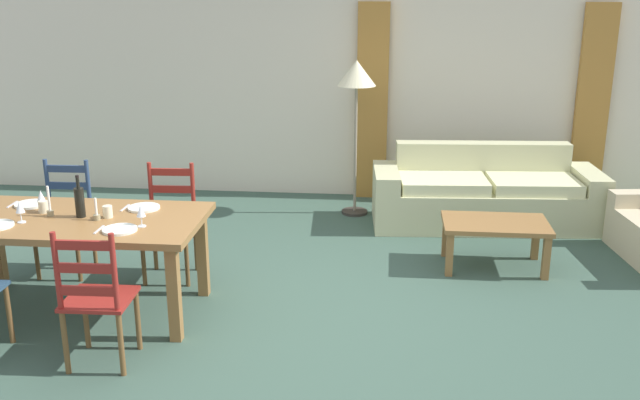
{
  "coord_description": "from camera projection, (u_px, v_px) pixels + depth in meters",
  "views": [
    {
      "loc": [
        0.71,
        -4.8,
        2.4
      ],
      "look_at": [
        0.18,
        0.53,
        0.75
      ],
      "focal_mm": 39.81,
      "sensor_mm": 36.0,
      "label": 1
    }
  ],
  "objects": [
    {
      "name": "ground_plane",
      "position": [
        289.0,
        316.0,
        5.34
      ],
      "size": [
        9.6,
        9.6,
        0.02
      ],
      "primitive_type": "cube",
      "color": "#3B5548"
    },
    {
      "name": "wall_far",
      "position": [
        328.0,
        78.0,
        8.08
      ],
      "size": [
        9.6,
        0.16,
        2.7
      ],
      "primitive_type": "cube",
      "color": "beige",
      "rests_on": "ground_plane"
    },
    {
      "name": "curtain_panel_left",
      "position": [
        372.0,
        103.0,
        7.97
      ],
      "size": [
        0.35,
        0.08,
        2.2
      ],
      "primitive_type": "cube",
      "color": "#B07834",
      "rests_on": "ground_plane"
    },
    {
      "name": "curtain_panel_right",
      "position": [
        592.0,
        106.0,
        7.74
      ],
      "size": [
        0.35,
        0.08,
        2.2
      ],
      "primitive_type": "cube",
      "color": "#B07834",
      "rests_on": "ground_plane"
    },
    {
      "name": "dining_table",
      "position": [
        74.0,
        229.0,
        5.22
      ],
      "size": [
        1.9,
        0.96,
        0.75
      ],
      "color": "olive",
      "rests_on": "ground_plane"
    },
    {
      "name": "dining_chair_near_right",
      "position": [
        96.0,
        298.0,
        4.5
      ],
      "size": [
        0.43,
        0.41,
        0.96
      ],
      "color": "maroon",
      "rests_on": "ground_plane"
    },
    {
      "name": "dining_chair_far_left",
      "position": [
        65.0,
        218.0,
        6.03
      ],
      "size": [
        0.43,
        0.41,
        0.96
      ],
      "color": "navy",
      "rests_on": "ground_plane"
    },
    {
      "name": "dining_chair_far_right",
      "position": [
        170.0,
        222.0,
        5.93
      ],
      "size": [
        0.44,
        0.42,
        0.96
      ],
      "color": "maroon",
      "rests_on": "ground_plane"
    },
    {
      "name": "dinner_plate_near_right",
      "position": [
        120.0,
        230.0,
        4.91
      ],
      "size": [
        0.24,
        0.24,
        0.02
      ],
      "primitive_type": "cylinder",
      "color": "white",
      "rests_on": "dining_table"
    },
    {
      "name": "fork_near_right",
      "position": [
        99.0,
        230.0,
        4.92
      ],
      "size": [
        0.02,
        0.17,
        0.01
      ],
      "primitive_type": "cube",
      "rotation": [
        0.0,
        0.0,
        0.0
      ],
      "color": "silver",
      "rests_on": "dining_table"
    },
    {
      "name": "dinner_plate_far_left",
      "position": [
        31.0,
        204.0,
        5.47
      ],
      "size": [
        0.24,
        0.24,
        0.02
      ],
      "primitive_type": "cylinder",
      "color": "white",
      "rests_on": "dining_table"
    },
    {
      "name": "fork_far_left",
      "position": [
        12.0,
        204.0,
        5.48
      ],
      "size": [
        0.02,
        0.17,
        0.01
      ],
      "primitive_type": "cube",
      "rotation": [
        0.0,
        0.0,
        0.04
      ],
      "color": "silver",
      "rests_on": "dining_table"
    },
    {
      "name": "dinner_plate_far_right",
      "position": [
        144.0,
        208.0,
        5.38
      ],
      "size": [
        0.24,
        0.24,
        0.02
      ],
      "primitive_type": "cylinder",
      "color": "white",
      "rests_on": "dining_table"
    },
    {
      "name": "fork_far_right",
      "position": [
        125.0,
        208.0,
        5.4
      ],
      "size": [
        0.02,
        0.17,
        0.01
      ],
      "primitive_type": "cube",
      "rotation": [
        0.0,
        0.0,
        -0.02
      ],
      "color": "silver",
      "rests_on": "dining_table"
    },
    {
      "name": "wine_bottle",
      "position": [
        80.0,
        202.0,
        5.17
      ],
      "size": [
        0.07,
        0.07,
        0.32
      ],
      "color": "black",
      "rests_on": "dining_table"
    },
    {
      "name": "wine_glass_near_left",
      "position": [
        20.0,
        208.0,
        5.05
      ],
      "size": [
        0.06,
        0.06,
        0.16
      ],
      "color": "white",
      "rests_on": "dining_table"
    },
    {
      "name": "wine_glass_near_right",
      "position": [
        141.0,
        212.0,
        4.96
      ],
      "size": [
        0.06,
        0.06,
        0.16
      ],
      "color": "white",
      "rests_on": "dining_table"
    },
    {
      "name": "wine_glass_far_left",
      "position": [
        41.0,
        197.0,
        5.3
      ],
      "size": [
        0.06,
        0.06,
        0.16
      ],
      "color": "white",
      "rests_on": "dining_table"
    },
    {
      "name": "coffee_cup_primary",
      "position": [
        108.0,
        212.0,
        5.17
      ],
      "size": [
        0.07,
        0.07,
        0.09
      ],
      "primitive_type": "cylinder",
      "color": "beige",
      "rests_on": "dining_table"
    },
    {
      "name": "coffee_cup_secondary",
      "position": [
        43.0,
        207.0,
        5.29
      ],
      "size": [
        0.07,
        0.07,
        0.09
      ],
      "primitive_type": "cylinder",
      "color": "beige",
      "rests_on": "dining_table"
    },
    {
      "name": "candle_tall",
      "position": [
        50.0,
        208.0,
        5.21
      ],
      "size": [
        0.05,
        0.05,
        0.23
      ],
      "color": "#998C66",
      "rests_on": "dining_table"
    },
    {
      "name": "candle_short",
      "position": [
        97.0,
        214.0,
        5.12
      ],
      "size": [
        0.05,
        0.05,
        0.17
      ],
      "color": "#998C66",
      "rests_on": "dining_table"
    },
    {
      "name": "couch",
      "position": [
        484.0,
        196.0,
        7.31
      ],
      "size": [
        2.33,
        0.95,
        0.8
      ],
      "color": "beige",
      "rests_on": "ground_plane"
    },
    {
      "name": "coffee_table",
      "position": [
        495.0,
        229.0,
        6.14
      ],
      "size": [
        0.9,
        0.56,
        0.42
      ],
      "color": "olive",
      "rests_on": "ground_plane"
    },
    {
      "name": "standing_lamp",
      "position": [
        356.0,
        83.0,
        7.28
      ],
      "size": [
        0.4,
        0.4,
        1.64
      ],
      "color": "#332D28",
      "rests_on": "ground_plane"
    }
  ]
}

